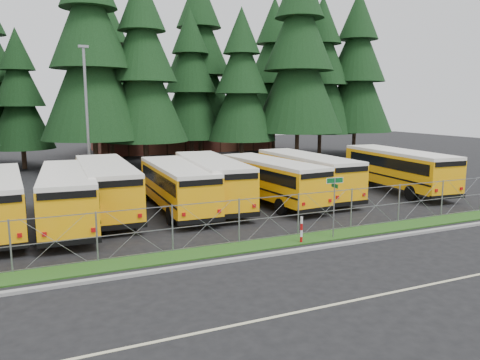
% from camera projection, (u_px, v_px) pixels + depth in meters
% --- Properties ---
extents(ground, '(120.00, 120.00, 0.00)m').
position_uv_depth(ground, '(305.00, 228.00, 23.08)').
color(ground, black).
rests_on(ground, ground).
extents(curb, '(50.00, 0.25, 0.12)m').
position_uv_depth(curb, '(343.00, 244.00, 20.28)').
color(curb, gray).
rests_on(curb, ground).
extents(grass_verge, '(50.00, 1.40, 0.06)m').
position_uv_depth(grass_verge, '(324.00, 236.00, 21.55)').
color(grass_verge, '#1F4313').
rests_on(grass_verge, ground).
extents(road_lane_line, '(50.00, 0.12, 0.01)m').
position_uv_depth(road_lane_line, '(430.00, 285.00, 15.87)').
color(road_lane_line, beige).
rests_on(road_lane_line, ground).
extents(chainlink_fence, '(44.00, 0.10, 2.00)m').
position_uv_depth(chainlink_fence, '(317.00, 212.00, 22.02)').
color(chainlink_fence, gray).
rests_on(chainlink_fence, ground).
extents(brick_building, '(22.00, 10.00, 6.00)m').
position_uv_depth(brick_building, '(182.00, 127.00, 61.05)').
color(brick_building, brown).
rests_on(brick_building, ground).
extents(bus_1, '(3.30, 10.97, 2.84)m').
position_uv_depth(bus_1, '(68.00, 198.00, 23.32)').
color(bus_1, '#FFA808').
rests_on(bus_1, ground).
extents(bus_2, '(2.94, 11.12, 2.89)m').
position_uv_depth(bus_2, '(105.00, 189.00, 25.65)').
color(bus_2, '#FFA808').
rests_on(bus_2, ground).
extents(bus_3, '(2.72, 10.43, 2.72)m').
position_uv_depth(bus_3, '(176.00, 187.00, 26.54)').
color(bus_3, '#FFA808').
rests_on(bus_3, ground).
extents(bus_4, '(3.58, 11.12, 2.86)m').
position_uv_depth(bus_4, '(210.00, 182.00, 27.85)').
color(bus_4, '#FFA808').
rests_on(bus_4, ground).
extents(bus_5, '(3.35, 10.46, 2.69)m').
position_uv_depth(bus_5, '(268.00, 181.00, 28.63)').
color(bus_5, '#FFA808').
rests_on(bus_5, ground).
extents(bus_6, '(2.63, 10.70, 2.80)m').
position_uv_depth(bus_6, '(304.00, 176.00, 30.47)').
color(bus_6, '#FFA808').
rests_on(bus_6, ground).
extents(bus_east, '(3.43, 11.17, 2.88)m').
position_uv_depth(bus_east, '(395.00, 171.00, 32.51)').
color(bus_east, '#FFA808').
rests_on(bus_east, ground).
extents(street_sign, '(0.84, 0.55, 2.81)m').
position_uv_depth(street_sign, '(334.00, 195.00, 20.97)').
color(street_sign, gray).
rests_on(street_sign, ground).
extents(striped_bollard, '(0.11, 0.11, 1.20)m').
position_uv_depth(striped_bollard, '(301.00, 230.00, 20.46)').
color(striped_bollard, '#B20C0C').
rests_on(striped_bollard, ground).
extents(light_standard, '(0.70, 0.35, 10.14)m').
position_uv_depth(light_standard, '(87.00, 111.00, 33.91)').
color(light_standard, gray).
rests_on(light_standard, ground).
extents(conifer_2, '(5.79, 5.79, 12.81)m').
position_uv_depth(conifer_2, '(20.00, 99.00, 42.70)').
color(conifer_2, black).
rests_on(conifer_2, ground).
extents(conifer_3, '(9.00, 9.00, 19.90)m').
position_uv_depth(conifer_3, '(91.00, 58.00, 40.31)').
color(conifer_3, black).
rests_on(conifer_3, ground).
extents(conifer_4, '(7.97, 7.97, 17.64)m').
position_uv_depth(conifer_4, '(143.00, 72.00, 42.24)').
color(conifer_4, black).
rests_on(conifer_4, ground).
extents(conifer_5, '(7.16, 7.16, 15.84)m').
position_uv_depth(conifer_5, '(191.00, 85.00, 49.19)').
color(conifer_5, black).
rests_on(conifer_5, ground).
extents(conifer_6, '(7.02, 7.02, 15.52)m').
position_uv_depth(conifer_6, '(242.00, 86.00, 47.30)').
color(conifer_6, black).
rests_on(conifer_6, ground).
extents(conifer_7, '(9.37, 9.37, 20.73)m').
position_uv_depth(conifer_7, '(299.00, 61.00, 48.22)').
color(conifer_7, black).
rests_on(conifer_7, ground).
extents(conifer_8, '(8.12, 8.12, 17.97)m').
position_uv_depth(conifer_8, '(321.00, 77.00, 53.43)').
color(conifer_8, black).
rests_on(conifer_8, ground).
extents(conifer_9, '(8.51, 8.51, 18.81)m').
position_uv_depth(conifer_9, '(357.00, 74.00, 54.22)').
color(conifer_9, black).
rests_on(conifer_9, ground).
extents(conifer_11, '(7.83, 7.83, 17.32)m').
position_uv_depth(conifer_11, '(109.00, 78.00, 49.34)').
color(conifer_11, black).
rests_on(conifer_11, ground).
extents(conifer_12, '(9.09, 9.09, 20.11)m').
position_uv_depth(conifer_12, '(199.00, 67.00, 51.69)').
color(conifer_12, black).
rests_on(conifer_12, ground).
extents(conifer_13, '(8.40, 8.40, 18.58)m').
position_uv_depth(conifer_13, '(274.00, 76.00, 57.01)').
color(conifer_13, black).
rests_on(conifer_13, ground).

